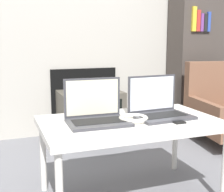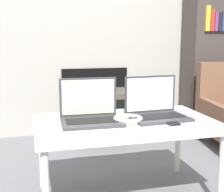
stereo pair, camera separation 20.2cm
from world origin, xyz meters
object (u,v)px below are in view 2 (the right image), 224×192
(laptop_left, at_px, (90,112))
(laptop_right, at_px, (156,109))
(phone, at_px, (170,122))
(headphones, at_px, (128,119))
(tv, at_px, (100,115))

(laptop_left, distance_m, laptop_right, 0.39)
(laptop_right, distance_m, phone, 0.15)
(headphones, bearing_deg, laptop_right, 16.05)
(laptop_right, bearing_deg, laptop_left, 176.08)
(laptop_right, xyz_separation_m, phone, (0.03, -0.14, -0.05))
(laptop_right, distance_m, tv, 1.17)
(phone, bearing_deg, headphones, 158.39)
(laptop_right, distance_m, headphones, 0.20)
(tv, bearing_deg, headphones, -94.57)
(laptop_left, xyz_separation_m, tv, (0.30, 1.12, -0.29))
(headphones, relative_size, phone, 1.26)
(laptop_left, xyz_separation_m, headphones, (0.20, -0.05, -0.04))
(laptop_left, relative_size, phone, 2.55)
(headphones, bearing_deg, laptop_left, 165.29)
(laptop_left, bearing_deg, laptop_right, 1.86)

